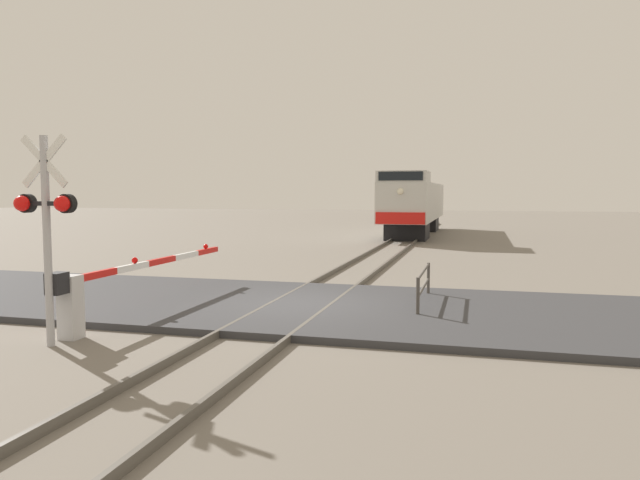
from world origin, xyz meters
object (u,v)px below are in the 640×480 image
crossing_signal (45,217)px  crossing_gate (104,287)px  guard_railing (424,283)px  locomotive (415,204)px

crossing_signal → crossing_gate: 2.20m
crossing_signal → guard_railing: 8.33m
locomotive → crossing_gate: bearing=-96.7°
crossing_signal → crossing_gate: crossing_signal is taller
crossing_gate → locomotive: bearing=83.3°
locomotive → crossing_signal: size_ratio=4.08×
crossing_signal → crossing_gate: size_ratio=0.54×
locomotive → crossing_gate: locomotive is taller
crossing_gate → guard_railing: 7.21m
crossing_gate → guard_railing: bearing=30.5°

